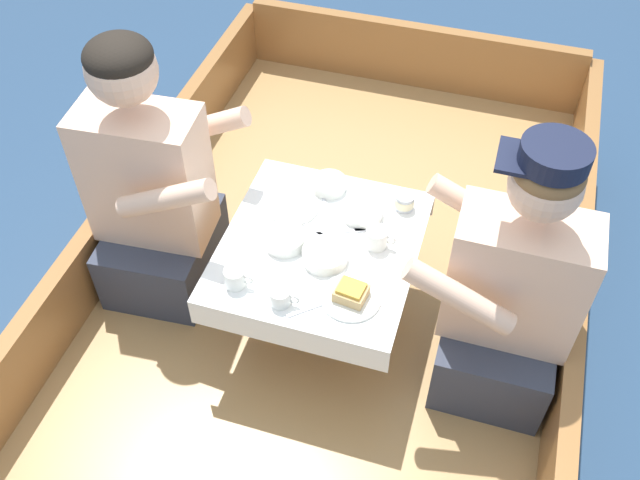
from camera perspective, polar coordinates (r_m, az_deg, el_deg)
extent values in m
plane|color=navy|center=(2.85, -0.35, -10.77)|extent=(60.00, 60.00, 0.00)
cube|color=#A87F4C|center=(2.72, -0.37, -9.11)|extent=(1.76, 3.29, 0.30)
cube|color=#936033|center=(2.77, -17.40, -1.09)|extent=(0.06, 3.29, 0.28)
cube|color=#936033|center=(2.48, 19.00, -9.72)|extent=(0.06, 3.29, 0.28)
cube|color=#936033|center=(3.66, 7.41, 14.48)|extent=(1.64, 0.06, 0.32)
cylinder|color=#B2B2B7|center=(2.48, 0.00, -3.67)|extent=(0.07, 0.07, 0.38)
cube|color=#A87F4C|center=(2.33, 0.00, -0.55)|extent=(0.60, 0.66, 0.02)
cube|color=white|center=(2.32, 0.00, -0.37)|extent=(0.63, 0.69, 0.00)
cube|color=white|center=(2.16, -2.70, -7.76)|extent=(0.63, 0.00, 0.10)
cube|color=white|center=(2.59, 2.23, 4.23)|extent=(0.63, 0.00, 0.10)
cube|color=#333847|center=(2.73, -12.32, -0.86)|extent=(0.39, 0.47, 0.26)
cube|color=beige|center=(2.47, -13.72, 5.08)|extent=(0.42, 0.25, 0.50)
sphere|color=beige|center=(2.22, -15.61, 12.93)|extent=(0.22, 0.22, 0.22)
ellipsoid|color=black|center=(2.20, -15.87, 13.98)|extent=(0.21, 0.21, 0.12)
cylinder|color=beige|center=(2.48, -9.25, 8.93)|extent=(0.34, 0.09, 0.21)
cylinder|color=beige|center=(2.23, -12.27, 3.26)|extent=(0.34, 0.09, 0.21)
cube|color=#333847|center=(2.48, 13.82, -8.22)|extent=(0.36, 0.44, 0.26)
cube|color=beige|center=(2.20, 15.45, -2.94)|extent=(0.40, 0.22, 0.45)
sphere|color=beige|center=(1.94, 17.61, 4.17)|extent=(0.20, 0.20, 0.20)
ellipsoid|color=brown|center=(1.91, 17.91, 5.14)|extent=(0.19, 0.19, 0.11)
cylinder|color=beige|center=(2.02, 11.05, -4.48)|extent=(0.34, 0.07, 0.21)
cylinder|color=beige|center=(2.27, 12.52, 2.39)|extent=(0.34, 0.07, 0.21)
cylinder|color=black|center=(1.87, 18.32, 6.49)|extent=(0.18, 0.18, 0.06)
cube|color=black|center=(1.89, 15.48, 6.40)|extent=(0.10, 0.14, 0.01)
cylinder|color=silver|center=(2.17, 2.48, -4.63)|extent=(0.19, 0.19, 0.01)
cylinder|color=silver|center=(2.43, -2.16, 2.64)|extent=(0.17, 0.17, 0.01)
cube|color=tan|center=(2.15, 2.50, -4.26)|extent=(0.10, 0.09, 0.04)
cube|color=gold|center=(2.14, 2.52, -3.86)|extent=(0.09, 0.08, 0.01)
cylinder|color=silver|center=(2.40, 3.40, 2.35)|extent=(0.14, 0.14, 0.04)
cylinder|color=beige|center=(2.40, 3.41, 2.52)|extent=(0.11, 0.11, 0.02)
cylinder|color=silver|center=(2.26, 0.37, -1.29)|extent=(0.15, 0.15, 0.04)
cylinder|color=beige|center=(2.25, 0.38, -1.12)|extent=(0.12, 0.12, 0.02)
cylinder|color=silver|center=(2.31, -2.84, 0.03)|extent=(0.13, 0.13, 0.04)
cylinder|color=beige|center=(2.30, -2.85, 0.20)|extent=(0.11, 0.11, 0.02)
cylinder|color=silver|center=(2.49, 0.74, 4.48)|extent=(0.12, 0.12, 0.04)
cylinder|color=beige|center=(2.49, 0.74, 4.65)|extent=(0.10, 0.10, 0.02)
cylinder|color=silver|center=(2.20, -6.84, -3.00)|extent=(0.07, 0.07, 0.06)
torus|color=silver|center=(2.19, -5.80, -3.20)|extent=(0.04, 0.01, 0.04)
cylinder|color=#3D2314|center=(2.19, -6.88, -2.68)|extent=(0.06, 0.06, 0.01)
cylinder|color=silver|center=(2.30, 4.56, 0.16)|extent=(0.07, 0.07, 0.07)
torus|color=silver|center=(2.29, 5.66, -0.03)|extent=(0.04, 0.01, 0.04)
cylinder|color=#3D2314|center=(2.28, 4.59, 0.50)|extent=(0.06, 0.06, 0.01)
cylinder|color=silver|center=(2.15, -3.21, -4.55)|extent=(0.07, 0.07, 0.06)
torus|color=silver|center=(2.14, -2.13, -4.77)|extent=(0.04, 0.01, 0.04)
cylinder|color=#3D2314|center=(2.13, -3.23, -4.27)|extent=(0.06, 0.06, 0.01)
cylinder|color=silver|center=(2.44, 6.78, 3.07)|extent=(0.06, 0.06, 0.05)
cylinder|color=beige|center=(2.44, 6.78, 3.07)|extent=(0.07, 0.07, 0.03)
cube|color=silver|center=(2.15, -0.61, -5.40)|extent=(0.14, 0.12, 0.00)
ellipsoid|color=silver|center=(2.17, 1.09, -4.77)|extent=(0.04, 0.02, 0.01)
cube|color=silver|center=(2.35, 1.55, 0.66)|extent=(0.16, 0.08, 0.00)
cube|color=silver|center=(2.36, 3.23, 0.82)|extent=(0.04, 0.03, 0.00)
cube|color=silver|center=(2.41, 0.61, 2.13)|extent=(0.09, 0.16, 0.00)
cube|color=silver|center=(2.34, 0.22, 0.33)|extent=(0.16, 0.08, 0.00)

